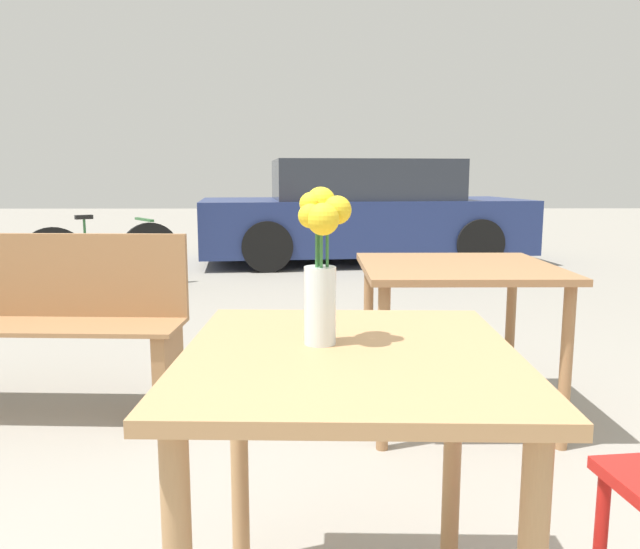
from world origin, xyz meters
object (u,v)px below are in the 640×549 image
Objects in this scene: bench_near at (14,317)px; parked_car at (363,213)px; flower_vase at (321,264)px; table_back at (457,286)px; table_front at (349,405)px; bicycle at (104,256)px.

parked_car is at bearing 68.92° from bench_near.
flower_vase is at bearing -46.88° from bench_near.
table_back is at bearing 66.29° from flower_vase.
flower_vase is at bearing 142.05° from table_front.
parked_car reaches higher than table_back.
bench_near is 2.08m from table_back.
bicycle is (-2.14, 4.78, -0.29)m from table_front.
flower_vase is 1.62m from table_back.
bicycle is (-2.08, 4.73, -0.59)m from flower_vase.
flower_vase is 0.08× the size of parked_car.
parked_car reaches higher than table_front.
bench_near reaches higher than bicycle.
bicycle is 3.44m from parked_car.
table_back is 4.27m from bicycle.
bench_near is 0.38× the size of parked_car.
flower_vase reaches higher than bench_near.
table_front is 1.61m from table_back.
table_front is at bearing -94.61° from parked_car.
table_front is 0.51× the size of bench_near.
table_back is at bearing -2.14° from bench_near.
bench_near is (-1.43, 1.53, -0.47)m from flower_vase.
bicycle is at bearing 101.43° from bench_near.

